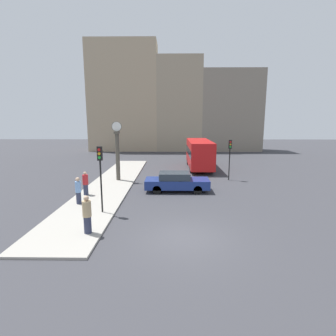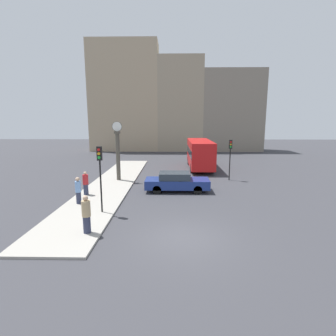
{
  "view_description": "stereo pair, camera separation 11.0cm",
  "coord_description": "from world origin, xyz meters",
  "px_view_note": "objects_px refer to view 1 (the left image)",
  "views": [
    {
      "loc": [
        -0.55,
        -10.97,
        5.18
      ],
      "look_at": [
        -0.81,
        6.81,
        1.91
      ],
      "focal_mm": 28.0,
      "sensor_mm": 36.0,
      "label": 1
    },
    {
      "loc": [
        -0.44,
        -10.97,
        5.18
      ],
      "look_at": [
        -0.81,
        6.81,
        1.91
      ],
      "focal_mm": 28.0,
      "sensor_mm": 36.0,
      "label": 2
    }
  ],
  "objects_px": {
    "traffic_light_near": "(100,166)",
    "street_clock": "(117,152)",
    "pedestrian_red_top": "(85,183)",
    "sedan_car": "(177,182)",
    "bus_distant": "(199,153)",
    "traffic_light_far": "(230,151)",
    "pedestrian_blue_stripe": "(78,190)",
    "pedestrian_tan_coat": "(87,215)"
  },
  "relations": [
    {
      "from": "sedan_car",
      "to": "street_clock",
      "type": "distance_m",
      "value": 6.13
    },
    {
      "from": "street_clock",
      "to": "pedestrian_red_top",
      "type": "relative_size",
      "value": 3.07
    },
    {
      "from": "pedestrian_red_top",
      "to": "pedestrian_tan_coat",
      "type": "xyz_separation_m",
      "value": [
        2.09,
        -6.16,
        0.08
      ]
    },
    {
      "from": "pedestrian_tan_coat",
      "to": "sedan_car",
      "type": "bearing_deg",
      "value": 61.18
    },
    {
      "from": "bus_distant",
      "to": "street_clock",
      "type": "bearing_deg",
      "value": -140.93
    },
    {
      "from": "bus_distant",
      "to": "traffic_light_far",
      "type": "distance_m",
      "value": 5.98
    },
    {
      "from": "pedestrian_tan_coat",
      "to": "traffic_light_near",
      "type": "bearing_deg",
      "value": 91.35
    },
    {
      "from": "pedestrian_tan_coat",
      "to": "pedestrian_red_top",
      "type": "bearing_deg",
      "value": 108.72
    },
    {
      "from": "traffic_light_far",
      "to": "pedestrian_blue_stripe",
      "type": "bearing_deg",
      "value": -146.5
    },
    {
      "from": "traffic_light_near",
      "to": "street_clock",
      "type": "xyz_separation_m",
      "value": [
        -0.71,
        7.98,
        -0.24
      ]
    },
    {
      "from": "traffic_light_near",
      "to": "pedestrian_tan_coat",
      "type": "relative_size",
      "value": 2.09
    },
    {
      "from": "pedestrian_tan_coat",
      "to": "street_clock",
      "type": "bearing_deg",
      "value": 94.12
    },
    {
      "from": "bus_distant",
      "to": "pedestrian_blue_stripe",
      "type": "xyz_separation_m",
      "value": [
        -8.66,
        -12.65,
        -0.77
      ]
    },
    {
      "from": "traffic_light_near",
      "to": "sedan_car",
      "type": "bearing_deg",
      "value": 48.72
    },
    {
      "from": "bus_distant",
      "to": "street_clock",
      "type": "relative_size",
      "value": 1.61
    },
    {
      "from": "bus_distant",
      "to": "pedestrian_blue_stripe",
      "type": "bearing_deg",
      "value": -124.41
    },
    {
      "from": "traffic_light_near",
      "to": "pedestrian_tan_coat",
      "type": "xyz_separation_m",
      "value": [
        0.06,
        -2.75,
        -1.76
      ]
    },
    {
      "from": "traffic_light_far",
      "to": "street_clock",
      "type": "relative_size",
      "value": 0.71
    },
    {
      "from": "traffic_light_near",
      "to": "pedestrian_blue_stripe",
      "type": "height_order",
      "value": "traffic_light_near"
    },
    {
      "from": "traffic_light_near",
      "to": "pedestrian_red_top",
      "type": "relative_size",
      "value": 2.28
    },
    {
      "from": "traffic_light_far",
      "to": "pedestrian_blue_stripe",
      "type": "relative_size",
      "value": 2.11
    },
    {
      "from": "bus_distant",
      "to": "sedan_car",
      "type": "bearing_deg",
      "value": -105.67
    },
    {
      "from": "bus_distant",
      "to": "street_clock",
      "type": "xyz_separation_m",
      "value": [
        -7.55,
        -6.13,
        0.8
      ]
    },
    {
      "from": "bus_distant",
      "to": "pedestrian_tan_coat",
      "type": "distance_m",
      "value": 18.19
    },
    {
      "from": "traffic_light_near",
      "to": "street_clock",
      "type": "distance_m",
      "value": 8.02
    },
    {
      "from": "traffic_light_near",
      "to": "street_clock",
      "type": "relative_size",
      "value": 0.74
    },
    {
      "from": "pedestrian_blue_stripe",
      "to": "pedestrian_red_top",
      "type": "relative_size",
      "value": 1.03
    },
    {
      "from": "sedan_car",
      "to": "pedestrian_tan_coat",
      "type": "relative_size",
      "value": 2.65
    },
    {
      "from": "pedestrian_tan_coat",
      "to": "bus_distant",
      "type": "bearing_deg",
      "value": 68.12
    },
    {
      "from": "pedestrian_blue_stripe",
      "to": "traffic_light_far",
      "type": "bearing_deg",
      "value": 33.5
    },
    {
      "from": "street_clock",
      "to": "pedestrian_tan_coat",
      "type": "distance_m",
      "value": 10.87
    },
    {
      "from": "sedan_car",
      "to": "street_clock",
      "type": "bearing_deg",
      "value": 147.36
    },
    {
      "from": "sedan_car",
      "to": "traffic_light_far",
      "type": "relative_size",
      "value": 1.33
    },
    {
      "from": "pedestrian_blue_stripe",
      "to": "pedestrian_tan_coat",
      "type": "height_order",
      "value": "pedestrian_tan_coat"
    },
    {
      "from": "traffic_light_far",
      "to": "pedestrian_blue_stripe",
      "type": "xyz_separation_m",
      "value": [
        -10.7,
        -7.08,
        -1.58
      ]
    },
    {
      "from": "sedan_car",
      "to": "street_clock",
      "type": "relative_size",
      "value": 0.94
    },
    {
      "from": "sedan_car",
      "to": "traffic_light_far",
      "type": "bearing_deg",
      "value": 38.73
    },
    {
      "from": "sedan_car",
      "to": "traffic_light_near",
      "type": "xyz_separation_m",
      "value": [
        -4.23,
        -4.82,
        2.04
      ]
    },
    {
      "from": "street_clock",
      "to": "pedestrian_tan_coat",
      "type": "bearing_deg",
      "value": -85.88
    },
    {
      "from": "bus_distant",
      "to": "traffic_light_far",
      "type": "xyz_separation_m",
      "value": [
        2.04,
        -5.57,
        0.81
      ]
    },
    {
      "from": "traffic_light_near",
      "to": "pedestrian_blue_stripe",
      "type": "relative_size",
      "value": 2.22
    },
    {
      "from": "sedan_car",
      "to": "pedestrian_red_top",
      "type": "distance_m",
      "value": 6.41
    }
  ]
}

